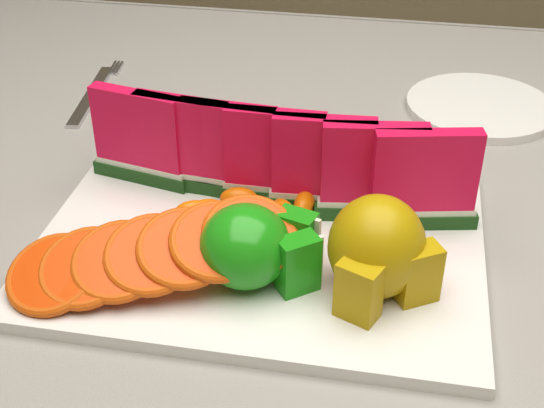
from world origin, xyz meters
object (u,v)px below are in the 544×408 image
apple_cluster (254,247)px  side_plate (480,106)px  fork (94,93)px  pear_cluster (378,251)px  platter (261,242)px

apple_cluster → side_plate: apple_cluster is taller
fork → side_plate: bearing=5.3°
apple_cluster → pear_cluster: pear_cluster is taller
pear_cluster → side_plate: 0.39m
pear_cluster → fork: size_ratio=0.51×
side_plate → fork: size_ratio=1.19×
side_plate → fork: side_plate is taller
apple_cluster → pear_cluster: size_ratio=1.11×
platter → side_plate: (0.21, 0.33, -0.00)m
apple_cluster → fork: bearing=129.6°
platter → fork: 0.39m
platter → pear_cluster: size_ratio=4.02×
apple_cluster → pear_cluster: bearing=3.3°
side_plate → fork: bearing=-174.7°
platter → fork: bearing=134.4°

